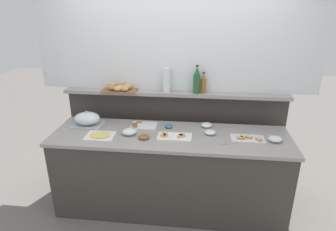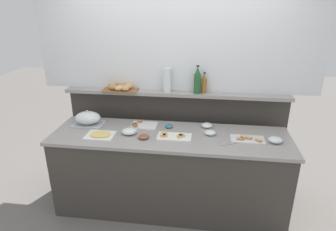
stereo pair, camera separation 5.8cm
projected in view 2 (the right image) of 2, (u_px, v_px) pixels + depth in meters
ground_plane at (175, 176)px, 3.92m from camera, size 12.00×12.00×0.00m
buffet_counter at (170, 172)px, 3.20m from camera, size 2.47×0.72×0.90m
back_ledge_unit at (175, 135)px, 3.62m from camera, size 2.59×0.22×1.22m
upper_wall_panel at (177, 29)px, 3.18m from camera, size 3.19×0.08×1.38m
sandwich_platter_rear at (142, 125)px, 3.25m from camera, size 0.29×0.21×0.04m
sandwich_platter_front at (173, 136)px, 2.98m from camera, size 0.35×0.19×0.04m
sandwich_platter_side at (247, 139)px, 2.92m from camera, size 0.34×0.18×0.04m
cold_cuts_platter at (100, 135)px, 3.01m from camera, size 0.29×0.23×0.02m
serving_cloche at (88, 118)px, 3.26m from camera, size 0.34×0.24×0.17m
glass_bowl_large at (210, 133)px, 3.03m from camera, size 0.12×0.12×0.05m
glass_bowl_medium at (275, 140)px, 2.87m from camera, size 0.14×0.14×0.05m
glass_bowl_small at (129, 131)px, 3.04m from camera, size 0.15×0.15×0.06m
glass_bowl_extra at (207, 125)px, 3.20m from camera, size 0.12×0.12×0.05m
condiment_bowl_teal at (169, 126)px, 3.20m from camera, size 0.09×0.09×0.03m
condiment_bowl_red at (144, 137)px, 2.95m from camera, size 0.11×0.11×0.04m
serving_tongs at (227, 143)px, 2.84m from camera, size 0.18×0.14×0.01m
wine_bottle_green at (197, 81)px, 3.25m from camera, size 0.08×0.08×0.32m
vinegar_bottle_amber at (204, 84)px, 3.27m from camera, size 0.06×0.06×0.24m
bread_basket at (120, 87)px, 3.40m from camera, size 0.41×0.29×0.08m
water_carafe at (167, 80)px, 3.30m from camera, size 0.09×0.09×0.28m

